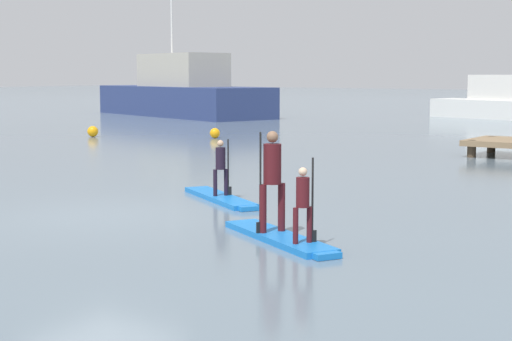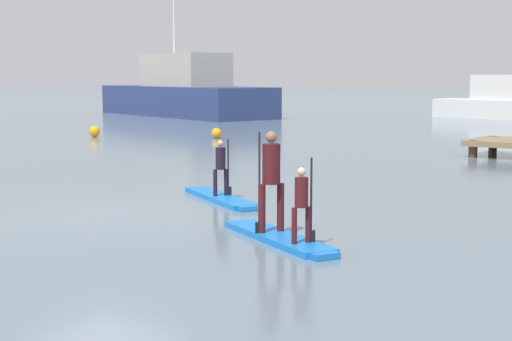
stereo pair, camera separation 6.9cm
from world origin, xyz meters
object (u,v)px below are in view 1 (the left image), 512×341
(paddleboard_near, at_px, (221,198))
(paddler_child_solo, at_px, (221,164))
(fishing_boat_white_large, at_px, (183,93))
(mooring_buoy_mid, at_px, (93,131))
(paddler_adult, at_px, (272,174))
(mooring_buoy_near, at_px, (215,133))
(paddler_child_front, at_px, (303,200))
(motor_boat_small_navy, at_px, (505,102))
(paddleboard_far, at_px, (280,238))

(paddleboard_near, xyz_separation_m, paddler_child_solo, (0.00, 0.01, 0.71))
(fishing_boat_white_large, distance_m, mooring_buoy_mid, 17.26)
(paddler_adult, relative_size, mooring_buoy_near, 3.91)
(paddler_child_front, bearing_deg, motor_boat_small_navy, 102.92)
(mooring_buoy_near, bearing_deg, fishing_boat_white_large, 133.68)
(fishing_boat_white_large, distance_m, motor_boat_small_navy, 19.52)
(paddleboard_near, xyz_separation_m, paddler_adult, (3.03, -2.66, 0.99))
(paddleboard_near, distance_m, fishing_boat_white_large, 34.46)
(fishing_boat_white_large, bearing_deg, paddleboard_far, -48.23)
(paddleboard_near, distance_m, paddler_child_front, 5.05)
(paddler_child_solo, distance_m, fishing_boat_white_large, 34.44)
(paddleboard_far, bearing_deg, mooring_buoy_mid, 143.16)
(paddleboard_near, xyz_separation_m, motor_boat_small_navy, (-4.56, 33.75, 0.95))
(motor_boat_small_navy, bearing_deg, paddler_child_solo, -82.30)
(paddleboard_far, relative_size, fishing_boat_white_large, 0.20)
(paddler_child_front, bearing_deg, paddler_adult, 151.92)
(fishing_boat_white_large, bearing_deg, paddler_adult, -48.38)
(paddler_child_solo, distance_m, paddleboard_far, 4.38)
(paddleboard_far, bearing_deg, paddleboard_near, 139.57)
(mooring_buoy_mid, bearing_deg, paddler_child_front, -36.58)
(paddleboard_far, xyz_separation_m, fishing_boat_white_large, (-25.78, 28.87, 1.37))
(paddler_adult, bearing_deg, fishing_boat_white_large, 131.62)
(paddler_child_solo, distance_m, paddler_child_front, 5.01)
(motor_boat_small_navy, bearing_deg, fishing_boat_white_large, -156.81)
(motor_boat_small_navy, bearing_deg, paddleboard_far, -77.89)
(mooring_buoy_mid, bearing_deg, paddleboard_far, -36.84)
(paddleboard_near, height_order, paddler_adult, paddler_adult)
(paddleboard_far, distance_m, paddler_child_front, 0.99)
(paddleboard_near, distance_m, paddleboard_far, 4.32)
(paddleboard_far, height_order, fishing_boat_white_large, fishing_boat_white_large)
(paddler_child_solo, bearing_deg, paddler_adult, -41.45)
(paddleboard_near, height_order, paddleboard_far, same)
(mooring_buoy_mid, bearing_deg, paddler_child_solo, -35.95)
(paddler_child_solo, xyz_separation_m, fishing_boat_white_large, (-22.50, 26.06, 0.65))
(paddler_adult, bearing_deg, paddleboard_far, -27.89)
(mooring_buoy_near, bearing_deg, paddler_child_front, -49.19)
(motor_boat_small_navy, bearing_deg, mooring_buoy_mid, -113.81)
(paddler_child_solo, relative_size, fishing_boat_white_large, 0.08)
(paddleboard_far, distance_m, mooring_buoy_near, 20.70)
(mooring_buoy_near, height_order, mooring_buoy_mid, mooring_buoy_mid)
(paddler_adult, relative_size, mooring_buoy_mid, 3.57)
(paddleboard_near, bearing_deg, mooring_buoy_near, 127.65)
(mooring_buoy_near, bearing_deg, motor_boat_small_navy, 75.14)
(paddler_child_solo, relative_size, motor_boat_small_navy, 0.13)
(paddleboard_near, relative_size, mooring_buoy_mid, 6.19)
(paddleboard_far, relative_size, paddler_child_front, 2.20)
(paddler_child_front, height_order, mooring_buoy_mid, paddler_child_front)
(paddler_adult, xyz_separation_m, mooring_buoy_near, (-13.09, 15.70, -0.83))
(paddleboard_far, height_order, mooring_buoy_mid, mooring_buoy_mid)
(paddler_adult, relative_size, paddler_child_front, 1.27)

